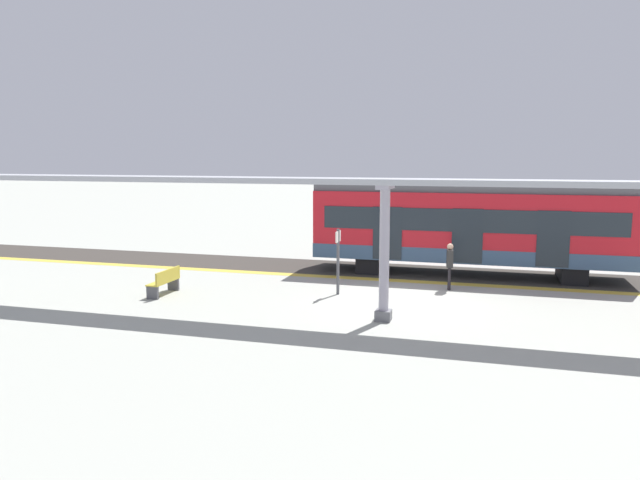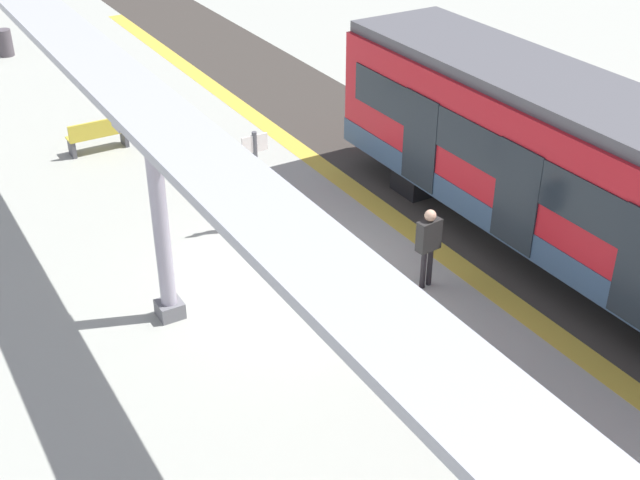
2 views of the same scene
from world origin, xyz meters
The scene contains 9 objects.
ground_plane centered at (0.00, 0.00, 0.00)m, with size 176.00×176.00×0.00m, color #9FA197.
tactile_edge_strip centered at (-2.84, 0.00, 0.00)m, with size 0.51×38.75×0.01m, color gold.
trackbed centered at (-4.70, 0.00, 0.00)m, with size 3.20×50.75×0.01m, color #38332D.
train_near_carriage centered at (-4.70, 2.00, 1.83)m, with size 2.65×11.77×3.48m.
canopy_pillar_second centered at (2.65, -0.03, 1.94)m, with size 1.10×0.44×3.82m.
canopy_beam centered at (2.65, 0.01, 3.90)m, with size 1.20×31.33×0.16m, color #A8AAB2.
bench_mid_platform centered at (1.51, -7.57, 0.44)m, with size 1.50×0.45×0.86m.
platform_info_sign centered at (-0.12, -2.04, 1.33)m, with size 0.56×0.10×2.20m.
passenger_waiting_near_edge centered at (-1.85, 1.49, 1.01)m, with size 0.49×0.26×1.61m.
Camera 1 is at (18.86, 2.71, 4.60)m, focal length 33.58 mm.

